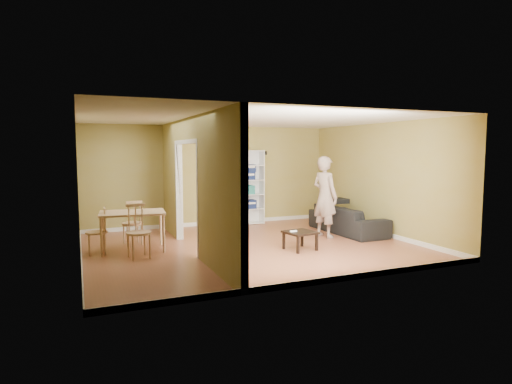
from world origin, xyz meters
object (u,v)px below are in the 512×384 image
(bookshelf, at_px, (247,187))
(coffee_table, at_px, (300,234))
(sofa, at_px, (347,215))
(person, at_px, (325,190))
(chair_near, at_px, (139,231))
(dining_table, at_px, (132,216))
(chair_far, at_px, (132,222))
(chair_left, at_px, (96,231))

(bookshelf, relative_size, coffee_table, 3.55)
(sofa, bearing_deg, bookshelf, 38.70)
(person, relative_size, bookshelf, 1.09)
(chair_near, bearing_deg, dining_table, 84.12)
(person, xyz_separation_m, dining_table, (-4.19, 0.32, -0.39))
(sofa, xyz_separation_m, coffee_table, (-1.92, -1.15, -0.10))
(person, distance_m, chair_far, 4.27)
(sofa, bearing_deg, chair_far, 81.65)
(person, bearing_deg, chair_left, 71.83)
(person, distance_m, chair_left, 4.92)
(sofa, distance_m, bookshelf, 2.81)
(chair_far, bearing_deg, coffee_table, 140.77)
(person, bearing_deg, bookshelf, 7.35)
(dining_table, bearing_deg, person, -4.36)
(person, bearing_deg, chair_far, 63.00)
(sofa, bearing_deg, chair_near, 95.80)
(coffee_table, xyz_separation_m, chair_near, (-3.04, 0.58, 0.18))
(coffee_table, distance_m, chair_far, 3.51)
(chair_near, bearing_deg, chair_left, 130.08)
(bookshelf, bearing_deg, dining_table, -147.63)
(chair_left, bearing_deg, coffee_table, 73.07)
(chair_left, bearing_deg, person, 87.46)
(person, relative_size, chair_far, 2.30)
(chair_left, bearing_deg, chair_near, 49.44)
(dining_table, bearing_deg, sofa, -0.91)
(dining_table, bearing_deg, coffee_table, -21.87)
(chair_near, bearing_deg, chair_far, 80.02)
(chair_left, xyz_separation_m, chair_far, (0.73, 0.61, 0.03))
(dining_table, relative_size, chair_near, 1.25)
(chair_far, bearing_deg, chair_left, 31.41)
(dining_table, bearing_deg, chair_left, -177.40)
(person, relative_size, chair_near, 2.19)
(coffee_table, height_order, chair_far, chair_far)
(bookshelf, xyz_separation_m, chair_far, (-3.17, -1.47, -0.52))
(coffee_table, bearing_deg, chair_near, 169.16)
(dining_table, xyz_separation_m, chair_left, (-0.67, -0.03, -0.25))
(chair_near, bearing_deg, bookshelf, 31.62)
(sofa, distance_m, chair_near, 4.99)
(chair_far, bearing_deg, dining_table, 75.70)
(coffee_table, height_order, chair_near, chair_near)
(sofa, distance_m, dining_table, 4.99)
(coffee_table, relative_size, chair_far, 0.59)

